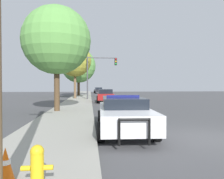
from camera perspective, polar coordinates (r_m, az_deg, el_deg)
ground_plane at (r=8.38m, az=21.94°, el=-11.72°), size 110.00×110.00×0.00m
sidewalk_left at (r=7.55m, az=-15.80°, el=-12.60°), size 3.00×110.00×0.13m
police_car at (r=8.84m, az=2.99°, el=-6.09°), size 2.24×5.41×1.45m
fire_hydrant at (r=3.99m, az=-18.95°, el=-18.34°), size 0.51×0.22×0.74m
traffic_light at (r=27.12m, az=-3.36°, el=5.35°), size 3.75×0.35×5.27m
car_background_midblock at (r=23.53m, az=-1.76°, el=-1.54°), size 1.99×4.26×1.43m
car_background_distant at (r=49.64m, az=-3.58°, el=-0.18°), size 2.06×4.18×1.35m
tree_sidewalk_mid at (r=29.17m, az=-9.64°, el=7.48°), size 4.27×4.27×7.10m
tree_sidewalk_near at (r=15.40m, az=-14.27°, el=12.31°), size 4.57×4.57×7.01m
tree_sidewalk_far at (r=37.33m, az=-8.74°, el=6.15°), size 5.74×5.74×7.88m
traffic_cone at (r=4.59m, az=-26.08°, el=-16.99°), size 0.31×0.31×0.60m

